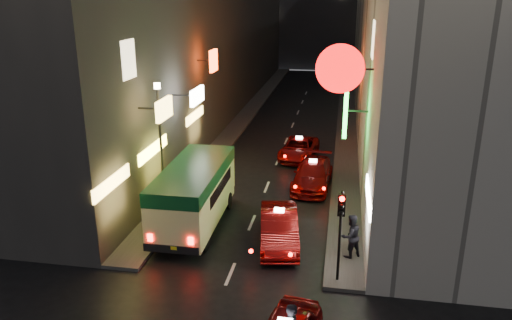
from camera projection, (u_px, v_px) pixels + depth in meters
The scene contains 11 objects.
building_left at pixel (202, 6), 41.11m from camera, with size 7.45×52.07×18.00m.
building_right at pixel (403, 7), 38.48m from camera, with size 8.34×52.00×18.00m.
sidewalk_left at pixel (248, 114), 43.36m from camera, with size 1.50×52.00×0.15m, color #454240.
sidewalk_right at pixel (347, 118), 41.96m from camera, with size 1.50×52.00×0.15m, color #454240.
minibus at pixel (194, 189), 22.24m from camera, with size 2.41×6.68×2.87m.
taxi_second at pixel (279, 225), 20.95m from camera, with size 3.00×5.60×1.86m.
taxi_third at pixel (313, 172), 27.16m from camera, with size 2.36×5.21×1.79m.
taxi_far at pixel (299, 147), 31.85m from camera, with size 2.34×4.78×1.64m.
pedestrian_sidewalk at pixel (351, 233), 19.56m from camera, with size 0.76×0.48×2.03m, color black.
traffic_light at pixel (341, 218), 17.36m from camera, with size 0.26×0.43×3.50m.
lamp_post at pixel (161, 141), 22.60m from camera, with size 0.28×0.28×6.22m.
Camera 1 is at (3.83, -7.59, 10.17)m, focal length 35.00 mm.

